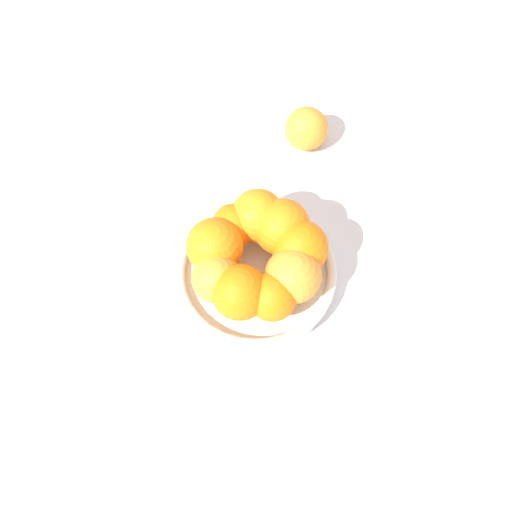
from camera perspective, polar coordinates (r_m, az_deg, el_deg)
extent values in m
plane|color=silver|center=(0.77, 0.00, -2.63)|extent=(4.00, 4.00, 0.00)
cylinder|color=silver|center=(0.76, 0.00, -2.28)|extent=(0.23, 0.23, 0.02)
torus|color=silver|center=(0.75, 0.00, -1.68)|extent=(0.24, 0.24, 0.01)
sphere|color=orange|center=(0.74, -2.79, 3.37)|extent=(0.07, 0.07, 0.07)
sphere|color=orange|center=(0.71, -4.75, 1.13)|extent=(0.08, 0.08, 0.08)
sphere|color=orange|center=(0.69, -4.58, -2.47)|extent=(0.07, 0.07, 0.07)
sphere|color=orange|center=(0.68, -1.87, -4.15)|extent=(0.08, 0.08, 0.08)
sphere|color=orange|center=(0.68, 1.84, -4.68)|extent=(0.07, 0.07, 0.07)
sphere|color=orange|center=(0.69, 4.24, -2.26)|extent=(0.08, 0.08, 0.08)
sphere|color=orange|center=(0.71, 5.07, 0.93)|extent=(0.08, 0.08, 0.08)
sphere|color=orange|center=(0.73, 2.97, 3.33)|extent=(0.08, 0.08, 0.08)
sphere|color=orange|center=(0.74, 0.20, 4.61)|extent=(0.08, 0.08, 0.08)
sphere|color=orange|center=(0.90, 5.74, 14.26)|extent=(0.08, 0.08, 0.08)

